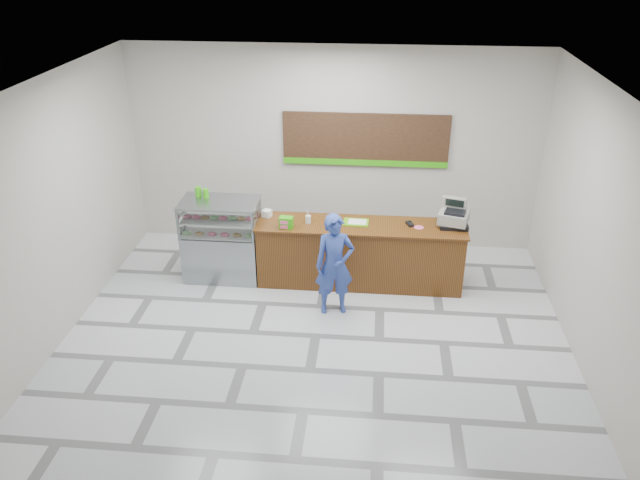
# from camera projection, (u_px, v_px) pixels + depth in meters

# --- Properties ---
(floor) EXTENTS (7.00, 7.00, 0.00)m
(floor) POSITION_uv_depth(u_px,v_px,m) (316.00, 336.00, 8.78)
(floor) COLOR silver
(floor) RESTS_ON ground
(back_wall) EXTENTS (7.00, 0.00, 7.00)m
(back_wall) POSITION_uv_depth(u_px,v_px,m) (333.00, 149.00, 10.66)
(back_wall) COLOR beige
(back_wall) RESTS_ON floor
(ceiling) EXTENTS (7.00, 7.00, 0.00)m
(ceiling) POSITION_uv_depth(u_px,v_px,m) (315.00, 87.00, 7.21)
(ceiling) COLOR silver
(ceiling) RESTS_ON back_wall
(sales_counter) EXTENTS (3.26, 0.76, 1.03)m
(sales_counter) POSITION_uv_depth(u_px,v_px,m) (360.00, 254.00, 9.88)
(sales_counter) COLOR brown
(sales_counter) RESTS_ON floor
(display_case) EXTENTS (1.22, 0.72, 1.33)m
(display_case) POSITION_uv_depth(u_px,v_px,m) (222.00, 239.00, 9.99)
(display_case) COLOR gray
(display_case) RESTS_ON floor
(menu_board) EXTENTS (2.80, 0.06, 0.90)m
(menu_board) POSITION_uv_depth(u_px,v_px,m) (365.00, 141.00, 10.49)
(menu_board) COLOR black
(menu_board) RESTS_ON back_wall
(cash_register) EXTENTS (0.54, 0.55, 0.41)m
(cash_register) POSITION_uv_depth(u_px,v_px,m) (454.00, 216.00, 9.57)
(cash_register) COLOR black
(cash_register) RESTS_ON sales_counter
(card_terminal) EXTENTS (0.13, 0.18, 0.04)m
(card_terminal) POSITION_uv_depth(u_px,v_px,m) (410.00, 224.00, 9.62)
(card_terminal) COLOR black
(card_terminal) RESTS_ON sales_counter
(serving_tray) EXTENTS (0.40, 0.29, 0.02)m
(serving_tray) POSITION_uv_depth(u_px,v_px,m) (356.00, 222.00, 9.70)
(serving_tray) COLOR #61B911
(serving_tray) RESTS_ON sales_counter
(napkin_box) EXTENTS (0.17, 0.17, 0.11)m
(napkin_box) POSITION_uv_depth(u_px,v_px,m) (267.00, 213.00, 9.89)
(napkin_box) COLOR white
(napkin_box) RESTS_ON sales_counter
(straw_cup) EXTENTS (0.09, 0.09, 0.13)m
(straw_cup) POSITION_uv_depth(u_px,v_px,m) (308.00, 219.00, 9.67)
(straw_cup) COLOR silver
(straw_cup) RESTS_ON sales_counter
(promo_box) EXTENTS (0.22, 0.16, 0.18)m
(promo_box) POSITION_uv_depth(u_px,v_px,m) (286.00, 222.00, 9.51)
(promo_box) COLOR #35B10F
(promo_box) RESTS_ON sales_counter
(donut_decal) EXTENTS (0.15, 0.15, 0.00)m
(donut_decal) POSITION_uv_depth(u_px,v_px,m) (419.00, 227.00, 9.55)
(donut_decal) COLOR #FF5F8D
(donut_decal) RESTS_ON sales_counter
(green_cup_left) EXTENTS (0.10, 0.10, 0.16)m
(green_cup_left) POSITION_uv_depth(u_px,v_px,m) (198.00, 192.00, 9.85)
(green_cup_left) COLOR #35B10F
(green_cup_left) RESTS_ON display_case
(green_cup_right) EXTENTS (0.09, 0.09, 0.14)m
(green_cup_right) POSITION_uv_depth(u_px,v_px,m) (206.00, 193.00, 9.81)
(green_cup_right) COLOR #35B10F
(green_cup_right) RESTS_ON display_case
(customer) EXTENTS (0.63, 0.48, 1.56)m
(customer) POSITION_uv_depth(u_px,v_px,m) (335.00, 265.00, 9.02)
(customer) COLOR #3047A0
(customer) RESTS_ON floor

